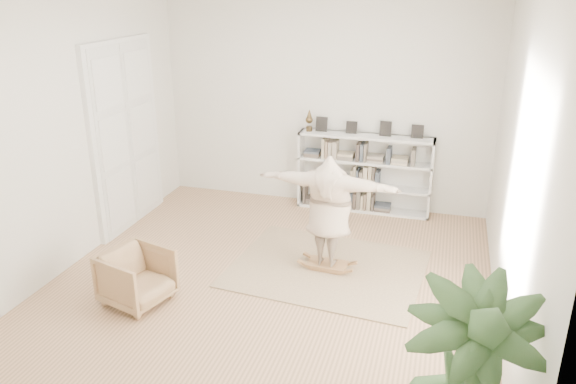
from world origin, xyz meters
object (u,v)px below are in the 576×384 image
object	(u,v)px
rocker_board	(327,264)
person	(329,208)
bookshelf	(364,174)
armchair	(137,277)

from	to	relation	value
rocker_board	person	xyz separation A→B (m)	(0.00, 0.00, 0.82)
person	bookshelf	bearing A→B (deg)	-88.04
person	armchair	bearing A→B (deg)	40.15
armchair	rocker_board	size ratio (longest dim) A/B	1.32
bookshelf	armchair	distance (m)	4.23
rocker_board	person	distance (m)	0.82
bookshelf	armchair	size ratio (longest dim) A/B	3.01
armchair	bookshelf	bearing A→B (deg)	-14.42
bookshelf	rocker_board	xyz separation A→B (m)	(-0.12, -2.22, -0.57)
bookshelf	person	bearing A→B (deg)	-92.98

